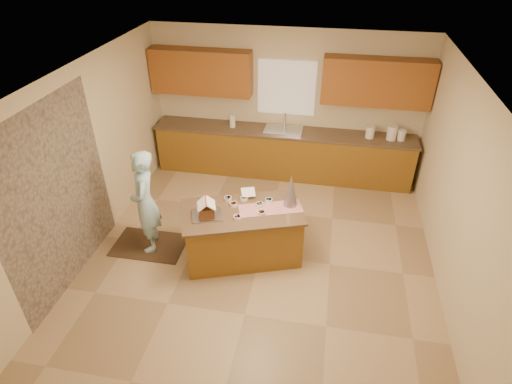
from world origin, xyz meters
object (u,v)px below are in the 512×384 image
island_base (243,235)px  boy (145,202)px  tinsel_tree (291,191)px  gingerbread_house (207,209)px

island_base → boy: 1.48m
tinsel_tree → gingerbread_house: bearing=-156.5°
tinsel_tree → gingerbread_house: size_ratio=1.55×
island_base → gingerbread_house: 0.73m
boy → gingerbread_house: (0.97, -0.17, 0.12)m
tinsel_tree → boy: size_ratio=0.30×
island_base → tinsel_tree: 0.97m
tinsel_tree → island_base: bearing=-157.1°
tinsel_tree → boy: (-2.06, -0.31, -0.25)m
boy → gingerbread_house: bearing=61.4°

